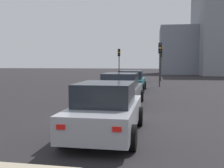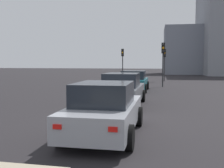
{
  "view_description": "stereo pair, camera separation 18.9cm",
  "coord_description": "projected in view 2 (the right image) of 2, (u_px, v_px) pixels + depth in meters",
  "views": [
    {
      "loc": [
        -9.32,
        -1.5,
        2.12
      ],
      "look_at": [
        0.49,
        -0.01,
        1.31
      ],
      "focal_mm": 43.11,
      "sensor_mm": 36.0,
      "label": 1
    },
    {
      "loc": [
        -9.29,
        -1.68,
        2.12
      ],
      "look_at": [
        0.49,
        -0.01,
        1.31
      ],
      "focal_mm": 43.11,
      "sensor_mm": 36.0,
      "label": 2
    }
  ],
  "objects": [
    {
      "name": "traffic_light_near_left",
      "position": [
        123.0,
        57.0,
        32.35
      ],
      "size": [
        0.32,
        0.3,
        3.73
      ],
      "rotation": [
        0.0,
        0.0,
        3.05
      ],
      "color": "#2D2D30",
      "rests_on": "ground_plane"
    },
    {
      "name": "traffic_light_near_right",
      "position": [
        163.0,
        55.0,
        22.86
      ],
      "size": [
        0.32,
        0.29,
        3.77
      ],
      "rotation": [
        0.0,
        0.0,
        3.18
      ],
      "color": "#2D2D30",
      "rests_on": "ground_plane"
    },
    {
      "name": "traffic_light_far_left",
      "position": [
        164.0,
        58.0,
        29.62
      ],
      "size": [
        0.32,
        0.3,
        3.58
      ],
      "rotation": [
        0.0,
        0.0,
        3.05
      ],
      "color": "#2D2D30",
      "rests_on": "ground_plane"
    },
    {
      "name": "car_silver_third",
      "position": [
        105.0,
        110.0,
        7.76
      ],
      "size": [
        4.24,
        2.01,
        1.55
      ],
      "rotation": [
        0.0,
        0.0,
        -0.02
      ],
      "color": "#A8AAB2",
      "rests_on": "ground_plane"
    },
    {
      "name": "car_teal_lead",
      "position": [
        134.0,
        81.0,
        19.78
      ],
      "size": [
        4.15,
        2.13,
        1.49
      ],
      "rotation": [
        0.0,
        0.0,
        -0.02
      ],
      "color": "#19606B",
      "rests_on": "ground_plane"
    },
    {
      "name": "ground_plane",
      "position": [
        109.0,
        125.0,
        9.59
      ],
      "size": [
        160.0,
        160.0,
        0.2
      ],
      "primitive_type": "cube",
      "color": "black"
    },
    {
      "name": "building_facade_center",
      "position": [
        182.0,
        51.0,
        48.66
      ],
      "size": [
        8.52,
        6.5,
        8.37
      ],
      "primitive_type": "cube",
      "color": "gray",
      "rests_on": "ground_plane"
    },
    {
      "name": "car_grey_second",
      "position": [
        122.0,
        90.0,
        13.19
      ],
      "size": [
        4.46,
        2.11,
        1.59
      ],
      "rotation": [
        0.0,
        0.0,
        -0.03
      ],
      "color": "slate",
      "rests_on": "ground_plane"
    }
  ]
}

